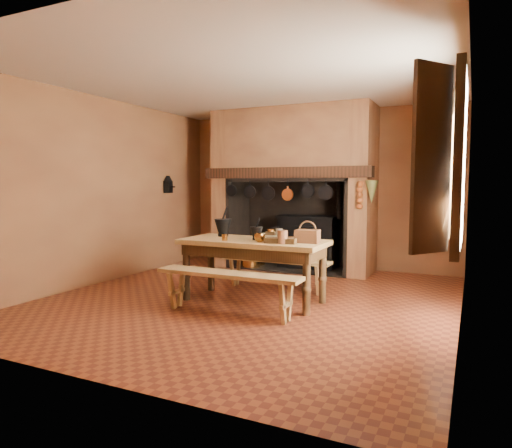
{
  "coord_description": "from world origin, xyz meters",
  "views": [
    {
      "loc": [
        2.58,
        -5.23,
        1.48
      ],
      "look_at": [
        -0.06,
        0.3,
        0.96
      ],
      "focal_mm": 32.0,
      "sensor_mm": 36.0,
      "label": 1
    }
  ],
  "objects_px": {
    "bench_front": "(228,283)",
    "wicker_basket": "(307,236)",
    "coffee_grinder": "(271,235)",
    "work_table": "(254,249)",
    "mixing_bowl": "(271,237)",
    "iron_range": "(309,241)"
  },
  "relations": [
    {
      "from": "work_table",
      "to": "mixing_bowl",
      "type": "xyz_separation_m",
      "value": [
        0.23,
        0.03,
        0.16
      ]
    },
    {
      "from": "bench_front",
      "to": "mixing_bowl",
      "type": "bearing_deg",
      "value": 72.04
    },
    {
      "from": "work_table",
      "to": "coffee_grinder",
      "type": "distance_m",
      "value": 0.32
    },
    {
      "from": "work_table",
      "to": "mixing_bowl",
      "type": "height_order",
      "value": "mixing_bowl"
    },
    {
      "from": "work_table",
      "to": "coffee_grinder",
      "type": "xyz_separation_m",
      "value": [
        0.25,
        -0.03,
        0.2
      ]
    },
    {
      "from": "bench_front",
      "to": "wicker_basket",
      "type": "relative_size",
      "value": 6.01
    },
    {
      "from": "iron_range",
      "to": "bench_front",
      "type": "relative_size",
      "value": 0.91
    },
    {
      "from": "iron_range",
      "to": "wicker_basket",
      "type": "xyz_separation_m",
      "value": [
        0.85,
        -2.53,
        0.4
      ]
    },
    {
      "from": "coffee_grinder",
      "to": "work_table",
      "type": "bearing_deg",
      "value": 163.7
    },
    {
      "from": "bench_front",
      "to": "wicker_basket",
      "type": "bearing_deg",
      "value": 43.12
    },
    {
      "from": "work_table",
      "to": "coffee_grinder",
      "type": "bearing_deg",
      "value": -6.87
    },
    {
      "from": "work_table",
      "to": "coffee_grinder",
      "type": "height_order",
      "value": "coffee_grinder"
    },
    {
      "from": "coffee_grinder",
      "to": "bench_front",
      "type": "bearing_deg",
      "value": -121.04
    },
    {
      "from": "iron_range",
      "to": "mixing_bowl",
      "type": "xyz_separation_m",
      "value": [
        0.36,
        -2.5,
        0.35
      ]
    },
    {
      "from": "mixing_bowl",
      "to": "wicker_basket",
      "type": "height_order",
      "value": "wicker_basket"
    },
    {
      "from": "mixing_bowl",
      "to": "coffee_grinder",
      "type": "bearing_deg",
      "value": -65.05
    },
    {
      "from": "bench_front",
      "to": "mixing_bowl",
      "type": "relative_size",
      "value": 5.48
    },
    {
      "from": "bench_front",
      "to": "wicker_basket",
      "type": "xyz_separation_m",
      "value": [
        0.72,
        0.67,
        0.51
      ]
    },
    {
      "from": "coffee_grinder",
      "to": "mixing_bowl",
      "type": "relative_size",
      "value": 0.58
    },
    {
      "from": "coffee_grinder",
      "to": "iron_range",
      "type": "bearing_deg",
      "value": 89.13
    },
    {
      "from": "iron_range",
      "to": "bench_front",
      "type": "xyz_separation_m",
      "value": [
        0.13,
        -3.2,
        -0.11
      ]
    },
    {
      "from": "wicker_basket",
      "to": "mixing_bowl",
      "type": "bearing_deg",
      "value": 172.67
    }
  ]
}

